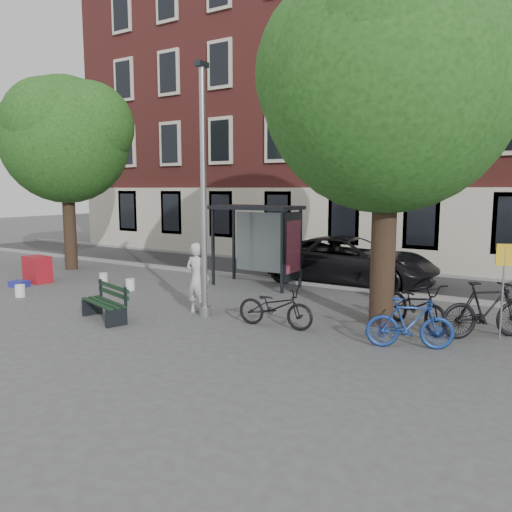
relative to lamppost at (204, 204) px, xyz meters
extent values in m
plane|color=#4C4C4F|center=(0.00, 0.00, -2.78)|extent=(90.00, 90.00, 0.00)
cube|color=#28282B|center=(0.00, 7.00, -2.78)|extent=(40.00, 4.00, 0.01)
cube|color=gray|center=(0.00, 5.00, -2.72)|extent=(40.00, 0.25, 0.12)
cube|color=gray|center=(0.00, 9.00, -2.72)|extent=(40.00, 0.25, 0.12)
cube|color=brown|center=(0.00, 13.00, 4.22)|extent=(30.00, 8.00, 14.00)
cylinder|color=#9EA0A3|center=(0.00, 0.00, 0.22)|extent=(0.14, 0.14, 6.00)
cylinder|color=#9EA0A3|center=(0.00, 0.00, -2.66)|extent=(0.28, 0.28, 0.24)
cube|color=#1E2328|center=(0.00, 0.00, 3.27)|extent=(0.18, 0.35, 0.12)
cylinder|color=black|center=(4.00, 1.50, -1.08)|extent=(0.56, 0.56, 3.40)
sphere|color=#1C4514|center=(4.00, 1.50, 2.62)|extent=(5.60, 5.60, 5.60)
sphere|color=#1C4514|center=(4.90, 1.90, 3.12)|extent=(3.92, 3.92, 3.92)
sphere|color=#1C4514|center=(3.20, 1.20, 2.92)|extent=(4.20, 4.20, 4.20)
sphere|color=#1C4514|center=(4.20, 0.60, 3.22)|extent=(3.64, 3.64, 3.64)
cylinder|color=black|center=(-9.00, 3.00, -1.18)|extent=(0.48, 0.48, 3.20)
sphere|color=#1C4514|center=(-9.00, 3.00, 2.22)|extent=(4.80, 4.80, 4.80)
sphere|color=#1C4514|center=(-8.10, 3.40, 2.72)|extent=(3.36, 3.36, 3.36)
sphere|color=#1C4514|center=(-9.80, 2.70, 2.52)|extent=(3.60, 3.60, 3.60)
sphere|color=#1C4514|center=(-8.80, 2.10, 2.82)|extent=(3.12, 3.12, 3.12)
cube|color=#1E2328|center=(-2.30, 3.40, -1.53)|extent=(0.08, 0.08, 2.50)
cube|color=#1E2328|center=(0.30, 3.40, -1.53)|extent=(0.08, 0.08, 2.50)
cube|color=#1E2328|center=(-2.30, 4.60, -1.53)|extent=(0.08, 0.08, 2.50)
cube|color=#1E2328|center=(0.30, 4.60, -1.53)|extent=(0.08, 0.08, 2.50)
cube|color=#1E2328|center=(-1.00, 4.00, -0.22)|extent=(2.85, 1.45, 0.12)
cube|color=#8C999E|center=(-1.00, 4.60, -1.41)|extent=(2.34, 0.04, 2.00)
cube|color=#1E2328|center=(0.30, 4.00, -1.41)|extent=(0.12, 1.14, 2.12)
cube|color=#D84C19|center=(0.37, 4.00, -1.41)|extent=(0.02, 0.90, 1.62)
imported|color=silver|center=(-0.31, 0.11, -1.87)|extent=(0.68, 0.47, 1.82)
cube|color=#1E2328|center=(-2.48, -1.42, -2.57)|extent=(0.23, 0.51, 0.42)
cube|color=#1E2328|center=(-1.15, -1.85, -2.57)|extent=(0.23, 0.51, 0.42)
cube|color=black|center=(-1.86, -1.79, -2.35)|extent=(1.59, 0.60, 0.04)
cube|color=black|center=(-1.81, -1.63, -2.35)|extent=(1.59, 0.60, 0.04)
cube|color=black|center=(-1.76, -1.47, -2.35)|extent=(1.59, 0.60, 0.04)
cube|color=black|center=(-1.74, -1.39, -2.16)|extent=(1.57, 0.54, 0.09)
cube|color=black|center=(-1.74, -1.39, -1.99)|extent=(1.57, 0.54, 0.09)
imported|color=black|center=(2.00, 0.04, -2.30)|extent=(1.89, 0.82, 0.96)
imported|color=navy|center=(5.02, 0.13, -2.27)|extent=(1.77, 1.10, 1.03)
imported|color=black|center=(4.76, 1.65, -2.24)|extent=(2.08, 1.87, 1.10)
imported|color=black|center=(6.21, 1.71, -2.17)|extent=(1.92, 1.77, 1.23)
imported|color=black|center=(1.48, 6.01, -2.00)|extent=(5.67, 2.65, 1.57)
cube|color=#A41520|center=(-7.57, 0.53, -2.33)|extent=(0.95, 0.68, 0.90)
cube|color=#212498|center=(-7.40, -0.26, -2.68)|extent=(0.62, 0.50, 0.20)
cylinder|color=white|center=(-5.97, -1.14, -2.60)|extent=(0.35, 0.35, 0.36)
cylinder|color=white|center=(-3.95, 1.28, -2.60)|extent=(0.29, 0.29, 0.36)
cylinder|color=silver|center=(-5.54, 1.59, -2.60)|extent=(0.35, 0.35, 0.36)
cylinder|color=#9EA0A3|center=(6.48, 1.78, -1.80)|extent=(0.04, 0.04, 1.96)
cube|color=gold|center=(6.48, 1.78, -0.98)|extent=(0.34, 0.15, 0.46)
camera|label=1|loc=(7.55, -9.63, 0.38)|focal=35.00mm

